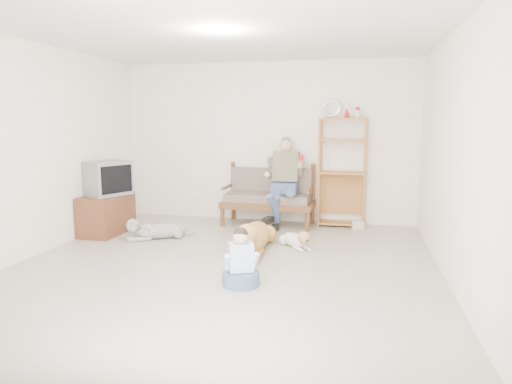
% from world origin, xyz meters
% --- Properties ---
extents(floor, '(5.50, 5.50, 0.00)m').
position_xyz_m(floor, '(0.00, 0.00, 0.00)').
color(floor, '#BAB5A3').
rests_on(floor, ground).
extents(ceiling, '(5.50, 5.50, 0.00)m').
position_xyz_m(ceiling, '(0.00, 0.00, 2.70)').
color(ceiling, silver).
rests_on(ceiling, ground).
extents(wall_back, '(5.00, 0.00, 5.00)m').
position_xyz_m(wall_back, '(0.00, 2.75, 1.35)').
color(wall_back, white).
rests_on(wall_back, ground).
extents(wall_front, '(5.00, 0.00, 5.00)m').
position_xyz_m(wall_front, '(0.00, -2.75, 1.35)').
color(wall_front, white).
rests_on(wall_front, ground).
extents(wall_left, '(0.00, 5.50, 5.50)m').
position_xyz_m(wall_left, '(-2.50, 0.00, 1.35)').
color(wall_left, white).
rests_on(wall_left, ground).
extents(wall_right, '(0.00, 5.50, 5.50)m').
position_xyz_m(wall_right, '(2.50, 0.00, 1.35)').
color(wall_right, white).
rests_on(wall_right, ground).
extents(loveseat, '(1.53, 0.76, 0.95)m').
position_xyz_m(loveseat, '(0.09, 2.44, 0.49)').
color(loveseat, brown).
rests_on(loveseat, ground).
extents(man, '(0.55, 0.79, 1.28)m').
position_xyz_m(man, '(0.35, 2.21, 0.67)').
color(man, '#4D5C8D').
rests_on(man, loveseat).
extents(etagere, '(0.79, 0.34, 2.07)m').
position_xyz_m(etagere, '(1.28, 2.55, 0.91)').
color(etagere, '#BC763B').
rests_on(etagere, ground).
extents(book_stack, '(0.22, 0.18, 0.12)m').
position_xyz_m(book_stack, '(1.58, 2.44, 0.06)').
color(book_stack, silver).
rests_on(book_stack, ground).
extents(tv_stand, '(0.52, 0.91, 0.60)m').
position_xyz_m(tv_stand, '(-2.23, 1.26, 0.30)').
color(tv_stand, brown).
rests_on(tv_stand, ground).
extents(crt_tv, '(0.71, 0.77, 0.51)m').
position_xyz_m(crt_tv, '(-2.19, 1.29, 0.86)').
color(crt_tv, slate).
rests_on(crt_tv, tv_stand).
extents(wall_outlet, '(0.12, 0.02, 0.08)m').
position_xyz_m(wall_outlet, '(-1.25, 2.73, 0.30)').
color(wall_outlet, silver).
rests_on(wall_outlet, ground).
extents(golden_retriever, '(0.46, 1.57, 0.48)m').
position_xyz_m(golden_retriever, '(0.19, 0.80, 0.19)').
color(golden_retriever, '#CA8C46').
rests_on(golden_retriever, ground).
extents(shaggy_dog, '(0.93, 0.67, 0.32)m').
position_xyz_m(shaggy_dog, '(-1.35, 1.11, 0.13)').
color(shaggy_dog, white).
rests_on(shaggy_dog, ground).
extents(terrier, '(0.52, 0.57, 0.27)m').
position_xyz_m(terrier, '(0.74, 1.08, 0.11)').
color(terrier, white).
rests_on(terrier, ground).
extents(child, '(0.39, 0.39, 0.62)m').
position_xyz_m(child, '(0.35, -0.47, 0.22)').
color(child, '#4D5C8D').
rests_on(child, ground).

